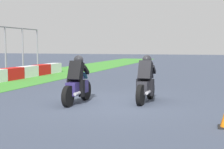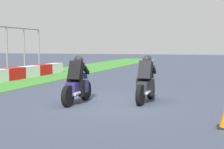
{
  "view_description": "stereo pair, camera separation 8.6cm",
  "coord_description": "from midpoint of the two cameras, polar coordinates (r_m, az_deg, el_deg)",
  "views": [
    {
      "loc": [
        -10.13,
        -3.13,
        1.81
      ],
      "look_at": [
        0.15,
        -0.03,
        0.9
      ],
      "focal_mm": 54.74,
      "sensor_mm": 36.0,
      "label": 1
    },
    {
      "loc": [
        -10.1,
        -3.22,
        1.81
      ],
      "look_at": [
        0.15,
        -0.03,
        0.9
      ],
      "focal_mm": 54.74,
      "sensor_mm": 36.0,
      "label": 2
    }
  ],
  "objects": [
    {
      "name": "ground_plane",
      "position": [
        10.75,
        -0.6,
        -4.85
      ],
      "size": [
        120.0,
        120.0,
        0.0
      ],
      "primitive_type": "plane",
      "color": "#3C4557"
    },
    {
      "name": "rider_lane_a",
      "position": [
        10.97,
        5.47,
        -1.39
      ],
      "size": [
        2.04,
        0.55,
        1.51
      ],
      "rotation": [
        0.0,
        0.0,
        -0.04
      ],
      "color": "black",
      "rests_on": "ground_plane"
    },
    {
      "name": "rider_lane_b",
      "position": [
        10.73,
        -6.05,
        -1.53
      ],
      "size": [
        2.04,
        0.54,
        1.51
      ],
      "rotation": [
        0.0,
        0.0,
        -0.01
      ],
      "color": "black",
      "rests_on": "ground_plane"
    }
  ]
}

